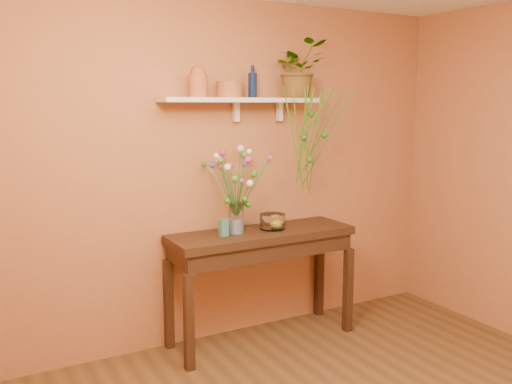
{
  "coord_description": "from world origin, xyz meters",
  "views": [
    {
      "loc": [
        -1.91,
        -1.91,
        1.88
      ],
      "look_at": [
        0.0,
        1.55,
        1.25
      ],
      "focal_mm": 38.24,
      "sensor_mm": 36.0,
      "label": 1
    }
  ],
  "objects_px": {
    "blue_bottle": "(253,85)",
    "bouquet": "(236,173)",
    "glass_vase": "(236,220)",
    "glass_bowl": "(273,222)",
    "sideboard": "(262,247)",
    "terracotta_jug": "(198,82)",
    "spider_plant": "(298,69)"
  },
  "relations": [
    {
      "from": "blue_bottle",
      "to": "bouquet",
      "type": "xyz_separation_m",
      "value": [
        -0.2,
        -0.12,
        -0.67
      ]
    },
    {
      "from": "glass_vase",
      "to": "glass_bowl",
      "type": "relative_size",
      "value": 1.19
    },
    {
      "from": "sideboard",
      "to": "blue_bottle",
      "type": "distance_m",
      "value": 1.28
    },
    {
      "from": "terracotta_jug",
      "to": "glass_bowl",
      "type": "bearing_deg",
      "value": -10.14
    },
    {
      "from": "sideboard",
      "to": "blue_bottle",
      "type": "relative_size",
      "value": 6.0
    },
    {
      "from": "sideboard",
      "to": "bouquet",
      "type": "distance_m",
      "value": 0.63
    },
    {
      "from": "spider_plant",
      "to": "glass_bowl",
      "type": "bearing_deg",
      "value": -162.43
    },
    {
      "from": "sideboard",
      "to": "glass_bowl",
      "type": "distance_m",
      "value": 0.21
    },
    {
      "from": "terracotta_jug",
      "to": "spider_plant",
      "type": "height_order",
      "value": "spider_plant"
    },
    {
      "from": "blue_bottle",
      "to": "glass_vase",
      "type": "bearing_deg",
      "value": -149.88
    },
    {
      "from": "blue_bottle",
      "to": "spider_plant",
      "type": "distance_m",
      "value": 0.42
    },
    {
      "from": "glass_vase",
      "to": "blue_bottle",
      "type": "bearing_deg",
      "value": 30.12
    },
    {
      "from": "blue_bottle",
      "to": "glass_bowl",
      "type": "distance_m",
      "value": 1.09
    },
    {
      "from": "bouquet",
      "to": "sideboard",
      "type": "bearing_deg",
      "value": -6.55
    },
    {
      "from": "blue_bottle",
      "to": "glass_vase",
      "type": "distance_m",
      "value": 1.06
    },
    {
      "from": "bouquet",
      "to": "glass_bowl",
      "type": "height_order",
      "value": "bouquet"
    },
    {
      "from": "sideboard",
      "to": "glass_bowl",
      "type": "bearing_deg",
      "value": 6.22
    },
    {
      "from": "bouquet",
      "to": "glass_bowl",
      "type": "distance_m",
      "value": 0.52
    },
    {
      "from": "bouquet",
      "to": "glass_vase",
      "type": "bearing_deg",
      "value": -140.19
    },
    {
      "from": "terracotta_jug",
      "to": "glass_bowl",
      "type": "distance_m",
      "value": 1.24
    },
    {
      "from": "sideboard",
      "to": "spider_plant",
      "type": "xyz_separation_m",
      "value": [
        0.39,
        0.1,
        1.4
      ]
    },
    {
      "from": "sideboard",
      "to": "bouquet",
      "type": "height_order",
      "value": "bouquet"
    },
    {
      "from": "sideboard",
      "to": "bouquet",
      "type": "bearing_deg",
      "value": 173.45
    },
    {
      "from": "spider_plant",
      "to": "bouquet",
      "type": "bearing_deg",
      "value": -172.53
    },
    {
      "from": "bouquet",
      "to": "glass_bowl",
      "type": "bearing_deg",
      "value": -2.3
    },
    {
      "from": "blue_bottle",
      "to": "bouquet",
      "type": "distance_m",
      "value": 0.71
    },
    {
      "from": "glass_vase",
      "to": "bouquet",
      "type": "relative_size",
      "value": 0.45
    },
    {
      "from": "glass_vase",
      "to": "bouquet",
      "type": "xyz_separation_m",
      "value": [
        0.01,
        0.0,
        0.36
      ]
    },
    {
      "from": "glass_bowl",
      "to": "bouquet",
      "type": "bearing_deg",
      "value": 177.7
    },
    {
      "from": "terracotta_jug",
      "to": "bouquet",
      "type": "relative_size",
      "value": 0.43
    },
    {
      "from": "sideboard",
      "to": "spider_plant",
      "type": "relative_size",
      "value": 3.24
    },
    {
      "from": "spider_plant",
      "to": "glass_vase",
      "type": "relative_size",
      "value": 1.9
    }
  ]
}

